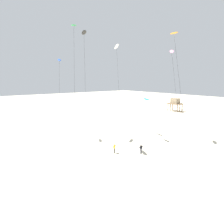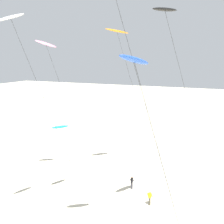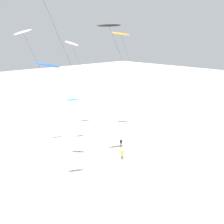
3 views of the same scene
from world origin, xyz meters
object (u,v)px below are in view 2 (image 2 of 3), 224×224
Objects in this scene: kite_orange at (117,32)px; kite_black at (166,12)px; kite_blue at (135,63)px; kite_pink at (46,45)px; kite_teal at (60,127)px; kite_flyer_middle at (150,198)px; kite_flyer_nearest at (132,182)px; kite_white at (12,21)px.

kite_black is at bearing -140.41° from kite_orange.
kite_orange is 1.19× the size of kite_blue.
kite_black reaches higher than kite_pink.
kite_pink reaches higher than kite_blue.
kite_teal is 5.20× the size of kite_flyer_middle.
kite_pink is at bearing 70.64° from kite_black.
kite_orange is at bearing -52.31° from kite_pink.
kite_blue is 22.29m from kite_pink.
kite_orange is 18.99m from kite_flyer_nearest.
kite_black reaches higher than kite_flyer_nearest.
kite_blue is at bearing -105.59° from kite_white.
kite_flyer_middle is at bearing -40.64° from kite_white.
kite_teal is 11.41m from kite_flyer_nearest.
kite_pink is 2.13× the size of kite_teal.
kite_orange is at bearing -22.07° from kite_teal.
kite_black is 19.91m from kite_flyer_middle.
kite_flyer_nearest is at bearing -52.02° from kite_teal.
kite_flyer_middle is (13.74, 3.16, -15.22)m from kite_blue.
kite_flyer_nearest is at bearing -77.32° from kite_pink.
kite_flyer_nearest is at bearing -132.42° from kite_orange.
kite_blue is at bearing -130.98° from kite_teal.
kite_black is 9.60m from kite_blue.
kite_white is 12.04× the size of kite_flyer_middle.
kite_orange is 20.55m from kite_flyer_middle.
kite_black reaches higher than kite_blue.
kite_orange reaches higher than kite_blue.
kite_black is 17.39m from kite_pink.
kite_pink is at bearing 127.69° from kite_orange.
kite_black is at bearing -144.08° from kite_flyer_nearest.
kite_pink is at bearing 102.68° from kite_flyer_nearest.
kite_white is 12.04× the size of kite_flyer_nearest.
kite_black is at bearing -109.36° from kite_pink.
kite_black is 1.02× the size of kite_white.
kite_blue is 10.02× the size of kite_flyer_middle.
kite_orange is 11.93× the size of kite_flyer_middle.
kite_flyer_nearest is (13.44, -5.59, -18.36)m from kite_white.
kite_teal is (8.15, 1.19, -10.86)m from kite_white.
kite_orange reaches higher than kite_pink.
kite_teal reaches higher than kite_flyer_middle.
kite_pink is (5.71, 16.25, -2.37)m from kite_black.
kite_white is at bearing 172.39° from kite_orange.
kite_flyer_middle is (2.22, -10.09, -7.49)m from kite_teal.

